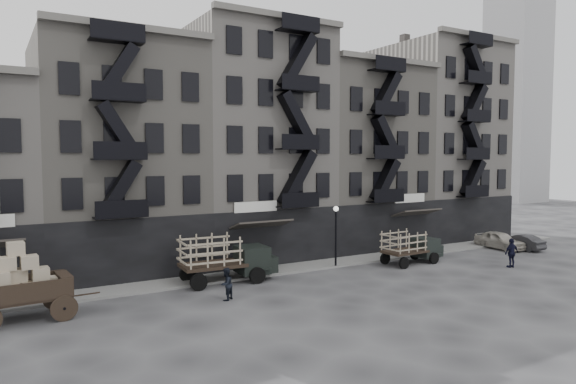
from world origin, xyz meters
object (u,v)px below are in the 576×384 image
stake_truck_west (226,255)px  car_east (500,240)px  wagon (19,277)px  pedestrian_mid (226,284)px  policeman (512,253)px  car_far (521,242)px  stake_truck_east (412,245)px

stake_truck_west → car_east: 24.28m
wagon → pedestrian_mid: (9.70, -1.61, -1.23)m
stake_truck_west → car_east: bearing=1.2°
stake_truck_west → policeman: bearing=-14.4°
wagon → car_east: (35.47, 0.94, -1.38)m
stake_truck_west → policeman: 19.79m
car_far → pedestrian_mid: (-27.07, -1.51, 0.25)m
policeman → wagon: bearing=-3.1°
wagon → pedestrian_mid: wagon is taller
car_east → car_far: (1.30, -1.04, -0.10)m
wagon → stake_truck_west: size_ratio=0.75×
wagon → policeman: size_ratio=2.22×
wagon → stake_truck_east: bearing=-3.1°
stake_truck_east → car_far: stake_truck_east is taller
stake_truck_east → policeman: stake_truck_east is taller
stake_truck_west → car_far: bearing=-1.0°
stake_truck_west → car_far: (25.53, -2.06, -1.05)m
car_far → policeman: 7.84m
wagon → stake_truck_east: 24.94m
policeman → pedestrian_mid: bearing=-2.4°
stake_truck_east → pedestrian_mid: stake_truck_east is taller
wagon → pedestrian_mid: bearing=-13.2°
pedestrian_mid → policeman: bearing=138.4°
policeman → stake_truck_east: bearing=-36.1°
stake_truck_east → pedestrian_mid: (-15.23, -1.90, -0.50)m
wagon → stake_truck_east: wagon is taller
stake_truck_east → wagon: bearing=177.9°
car_east → policeman: size_ratio=2.12×
policeman → car_far: bearing=-144.4°
stake_truck_west → car_east: (24.24, -1.02, -0.95)m
wagon → policeman: wagon is taller
wagon → stake_truck_west: (11.23, 1.96, -0.43)m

